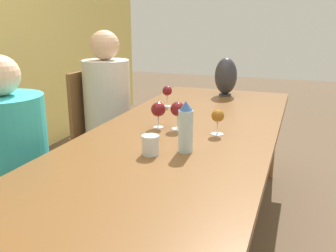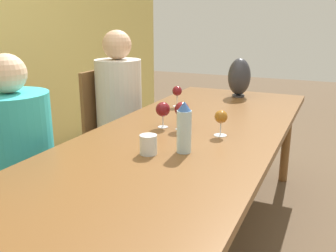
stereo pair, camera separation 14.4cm
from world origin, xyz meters
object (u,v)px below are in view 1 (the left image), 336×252
(wine_glass_3, at_px, (158,110))
(water_bottle, at_px, (186,127))
(wine_glass_2, at_px, (167,91))
(chair_near, at_px, (2,179))
(wine_glass_0, at_px, (218,117))
(vase, at_px, (226,76))
(person_far, at_px, (109,108))
(chair_far, at_px, (100,128))
(person_near, at_px, (13,163))
(wine_glass_1, at_px, (178,110))
(water_tumbler, at_px, (150,145))

(wine_glass_3, bearing_deg, water_bottle, -141.41)
(wine_glass_2, xyz_separation_m, chair_near, (-1.03, 0.56, -0.33))
(wine_glass_0, xyz_separation_m, chair_near, (-0.50, 1.05, -0.32))
(water_bottle, bearing_deg, vase, 3.82)
(wine_glass_0, distance_m, person_far, 1.11)
(wine_glass_0, relative_size, chair_far, 0.15)
(vase, relative_size, wine_glass_3, 2.06)
(vase, distance_m, wine_glass_2, 0.61)
(wine_glass_0, height_order, wine_glass_3, wine_glass_3)
(vase, relative_size, wine_glass_0, 2.19)
(wine_glass_2, bearing_deg, wine_glass_3, -165.43)
(chair_near, relative_size, person_near, 0.81)
(water_bottle, xyz_separation_m, wine_glass_3, (0.34, 0.27, -0.01))
(water_bottle, distance_m, wine_glass_0, 0.33)
(wine_glass_1, height_order, chair_far, chair_far)
(chair_far, height_order, person_far, person_far)
(vase, bearing_deg, wine_glass_2, 149.15)
(water_bottle, relative_size, wine_glass_3, 1.65)
(wine_glass_2, relative_size, person_near, 0.13)
(water_tumbler, bearing_deg, wine_glass_2, 15.53)
(wine_glass_1, height_order, wine_glass_2, wine_glass_1)
(water_bottle, height_order, wine_glass_3, water_bottle)
(water_bottle, xyz_separation_m, water_tumbler, (-0.09, 0.14, -0.07))
(water_tumbler, height_order, person_near, person_near)
(wine_glass_2, bearing_deg, person_near, 155.45)
(chair_near, xyz_separation_m, person_far, (1.04, -0.09, 0.16))
(wine_glass_0, relative_size, chair_near, 0.15)
(chair_far, distance_m, person_far, 0.19)
(wine_glass_1, distance_m, person_near, 0.91)
(vase, height_order, wine_glass_0, vase)
(vase, bearing_deg, wine_glass_0, -170.70)
(water_tumbler, bearing_deg, chair_far, 40.86)
(wine_glass_0, xyz_separation_m, wine_glass_3, (0.02, 0.35, 0.00))
(water_bottle, distance_m, wine_glass_3, 0.43)
(chair_far, bearing_deg, water_bottle, -131.77)
(wine_glass_2, xyz_separation_m, person_far, (0.01, 0.48, -0.16))
(vase, height_order, wine_glass_3, vase)
(wine_glass_1, xyz_separation_m, person_far, (0.52, 0.72, -0.17))
(person_near, distance_m, person_far, 1.04)
(wine_glass_3, bearing_deg, wine_glass_2, 14.57)
(water_tumbler, bearing_deg, person_far, 37.74)
(person_far, bearing_deg, water_tumbler, -142.26)
(wine_glass_1, bearing_deg, water_tumbler, -178.21)
(water_tumbler, height_order, wine_glass_2, wine_glass_2)
(vase, xyz_separation_m, chair_near, (-1.55, 0.87, -0.38))
(wine_glass_1, relative_size, wine_glass_2, 1.08)
(water_tumbler, relative_size, chair_near, 0.10)
(wine_glass_3, bearing_deg, wine_glass_1, -87.08)
(wine_glass_0, bearing_deg, chair_near, 115.37)
(water_tumbler, distance_m, wine_glass_2, 0.99)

